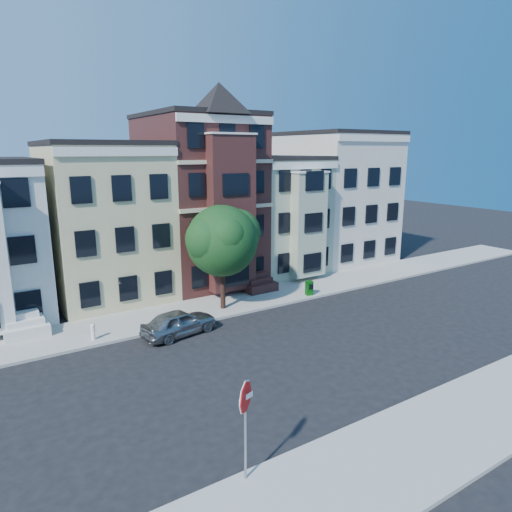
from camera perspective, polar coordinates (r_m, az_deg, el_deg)
ground at (r=24.09m, az=8.63°, el=-10.88°), size 120.00×120.00×0.00m
far_sidewalk at (r=30.09m, az=-1.48°, el=-5.63°), size 60.00×4.00×0.15m
near_sidewalk at (r=19.51m, az=25.08°, el=-17.90°), size 60.00×4.00×0.15m
house_yellow at (r=32.19m, az=-18.47°, el=3.97°), size 7.00×9.00×10.00m
house_brown at (r=34.43m, az=-7.20°, el=6.77°), size 7.00×9.00×12.00m
house_green at (r=37.85m, az=1.80°, el=5.15°), size 6.00×9.00×9.00m
house_cream at (r=42.07m, az=9.76°, el=7.14°), size 8.00×9.00×11.00m
street_tree at (r=27.54m, az=-4.26°, el=1.30°), size 8.80×8.80×7.94m
parked_car at (r=25.05m, az=-9.58°, el=-8.20°), size 4.39×2.39×1.42m
newspaper_box at (r=31.09m, az=6.67°, el=-3.99°), size 0.52×0.49×0.98m
fire_hydrant at (r=25.35m, az=-19.69°, el=-9.08°), size 0.27×0.27×0.68m
stop_sign at (r=14.13m, az=-1.36°, el=-20.33°), size 0.99×0.42×3.60m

